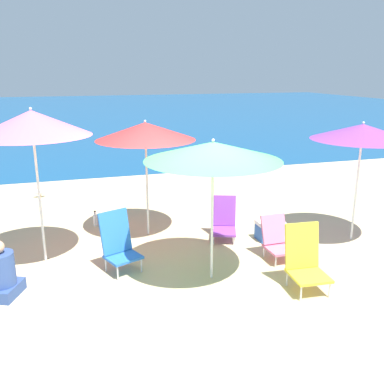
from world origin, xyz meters
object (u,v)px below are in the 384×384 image
at_px(beach_chair_blue, 118,242).
at_px(water_bottle, 95,220).
at_px(beach_umbrella_red, 145,131).
at_px(beach_chair_yellow, 305,259).
at_px(beach_chair_pink, 277,239).
at_px(cooler_box, 270,230).
at_px(beach_umbrella_purple, 363,132).
at_px(person_seated_near, 1,275).
at_px(beach_umbrella_pink, 32,123).
at_px(beach_chair_purple, 224,221).
at_px(seagull, 40,192).
at_px(beach_umbrella_green, 213,151).

relative_size(beach_chair_blue, water_bottle, 3.00).
height_order(beach_umbrella_red, beach_chair_blue, beach_umbrella_red).
xyz_separation_m(beach_chair_yellow, beach_chair_blue, (-2.31, 1.26, 0.02)).
distance_m(beach_chair_pink, cooler_box, 0.77).
distance_m(beach_umbrella_purple, beach_chair_pink, 2.26).
height_order(beach_chair_pink, person_seated_near, person_seated_near).
distance_m(beach_umbrella_pink, beach_umbrella_red, 1.89).
bearing_deg(cooler_box, beach_umbrella_pink, 176.79).
bearing_deg(beach_chair_purple, seagull, 152.72).
xyz_separation_m(beach_umbrella_pink, beach_chair_pink, (3.46, -0.93, -1.80)).
bearing_deg(cooler_box, beach_umbrella_red, 155.93).
bearing_deg(beach_chair_yellow, beach_chair_purple, 105.58).
relative_size(beach_chair_purple, seagull, 2.68).
bearing_deg(seagull, beach_umbrella_red, -56.60).
relative_size(water_bottle, cooler_box, 0.65).
distance_m(person_seated_near, cooler_box, 4.28).
distance_m(beach_umbrella_purple, beach_chair_blue, 4.27).
xyz_separation_m(beach_chair_blue, cooler_box, (2.65, 0.41, -0.25)).
xyz_separation_m(beach_umbrella_purple, beach_chair_pink, (-1.61, -0.31, -1.56)).
relative_size(beach_chair_blue, seagull, 3.26).
bearing_deg(beach_umbrella_green, beach_chair_pink, 15.74).
bearing_deg(water_bottle, beach_umbrella_pink, -122.53).
relative_size(beach_umbrella_green, beach_umbrella_purple, 0.97).
distance_m(beach_umbrella_green, beach_chair_purple, 2.16).
bearing_deg(beach_chair_purple, water_bottle, 170.08).
xyz_separation_m(beach_umbrella_green, beach_umbrella_purple, (2.81, 0.65, 0.05)).
xyz_separation_m(beach_chair_blue, seagull, (-1.27, 4.25, -0.28)).
bearing_deg(beach_chair_pink, cooler_box, 69.89).
bearing_deg(beach_chair_purple, beach_umbrella_red, 176.13).
xyz_separation_m(beach_chair_blue, water_bottle, (-0.19, 1.97, -0.31)).
distance_m(beach_umbrella_green, beach_chair_yellow, 1.89).
height_order(beach_umbrella_red, water_bottle, beach_umbrella_red).
bearing_deg(beach_umbrella_green, cooler_box, 36.21).
bearing_deg(cooler_box, water_bottle, 151.24).
distance_m(beach_umbrella_green, seagull, 5.74).
xyz_separation_m(beach_umbrella_purple, water_bottle, (-4.21, 1.97, -1.75)).
relative_size(cooler_box, seagull, 1.67).
bearing_deg(beach_chair_blue, beach_chair_purple, -1.55).
bearing_deg(beach_umbrella_pink, cooler_box, -3.21).
bearing_deg(water_bottle, seagull, 115.23).
bearing_deg(beach_umbrella_purple, beach_chair_pink, -169.06).
bearing_deg(water_bottle, cooler_box, -28.76).
bearing_deg(beach_chair_pink, person_seated_near, 179.36).
bearing_deg(water_bottle, beach_chair_purple, -30.51).
distance_m(beach_umbrella_pink, beach_chair_yellow, 4.22).
bearing_deg(person_seated_near, beach_chair_purple, 40.26).
distance_m(beach_chair_blue, person_seated_near, 1.60).
bearing_deg(beach_chair_yellow, beach_umbrella_red, 126.93).
bearing_deg(beach_chair_pink, beach_umbrella_green, -165.31).
bearing_deg(beach_chair_yellow, seagull, 127.39).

